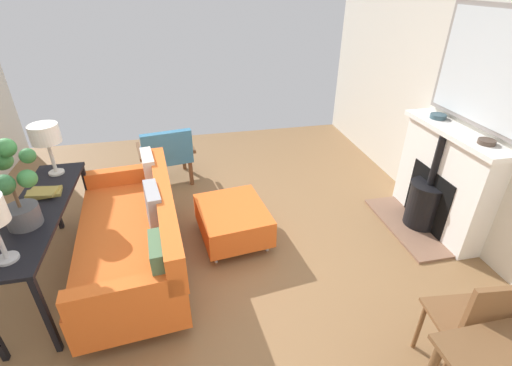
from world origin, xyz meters
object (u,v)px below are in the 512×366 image
Objects in this scene: console_table at (40,217)px; table_lamp_near_end at (45,136)px; mantel_bowl_near at (438,116)px; armchair_accent at (167,152)px; mantel_bowl_far at (487,142)px; potted_plant at (12,186)px; sofa at (136,236)px; ottoman at (233,220)px; fireplace at (438,186)px; dining_chair_near_fireplace at (476,323)px; book_stack at (43,193)px.

table_lamp_near_end is at bearing -90.00° from console_table.
mantel_bowl_near is 3.13m from armchair_accent.
mantel_bowl_far is 0.22× the size of potted_plant.
mantel_bowl_near is 3.20m from sofa.
mantel_bowl_near is 2.35m from ottoman.
fireplace is 8.01× the size of mantel_bowl_near.
ottoman is (-0.91, -0.23, -0.12)m from sofa.
fireplace is 0.73m from mantel_bowl_far.
sofa reaches higher than ottoman.
console_table is at bearing -4.79° from mantel_bowl_far.
table_lamp_near_end is 0.53× the size of dining_chair_near_fireplace.
armchair_accent is at bearing -136.24° from table_lamp_near_end.
potted_plant is (3.76, 0.24, 0.58)m from fireplace.
sofa is 0.85m from book_stack.
dining_chair_near_fireplace is (-1.87, 3.12, 0.10)m from armchair_accent.
ottoman is (2.17, -0.56, -0.90)m from mantel_bowl_far.
ottoman is at bearing 2.80° from mantel_bowl_near.
potted_plant is at bearing 8.34° from mantel_bowl_near.
armchair_accent is at bearing -100.15° from sofa.
armchair_accent is 2.65× the size of book_stack.
table_lamp_near_end reaches higher than console_table.
armchair_accent reaches higher than console_table.
table_lamp_near_end is 0.83m from potted_plant.
ottoman is (2.13, -0.21, -0.26)m from fireplace.
dining_chair_near_fireplace is (-1.23, 1.80, 0.32)m from ottoman.
sofa is at bearing 0.42° from fireplace.
sofa is 2.46× the size of armchair_accent.
potted_plant is at bearing 87.70° from console_table.
fireplace is 1.36× the size of dining_chair_near_fireplace.
table_lamp_near_end is at bearing -90.59° from potted_plant.
table_lamp_near_end reaches higher than ottoman.
armchair_accent is (-0.28, -1.55, 0.10)m from sofa.
fireplace is at bearing -176.32° from potted_plant.
potted_plant is 2.21× the size of book_stack.
fireplace reaches higher than dining_chair_near_fireplace.
mantel_bowl_far is 0.19× the size of armchair_accent.
sofa is at bearing 139.27° from table_lamp_near_end.
mantel_bowl_near reaches higher than ottoman.
table_lamp_near_end reaches higher than book_stack.
mantel_bowl_far is 3.90m from table_lamp_near_end.
mantel_bowl_near is at bearing -116.19° from dining_chair_near_fireplace.
sofa is at bearing 6.24° from mantel_bowl_near.
book_stack is (0.00, -0.22, 0.11)m from console_table.
ottoman is 1.74× the size of table_lamp_near_end.
fireplace is 0.66× the size of sofa.
ottoman is at bearing 115.80° from armchair_accent.
potted_plant is at bearing -25.36° from dining_chair_near_fireplace.
ottoman is 1.89m from potted_plant.
potted_plant reaches higher than mantel_bowl_far.
table_lamp_near_end is (0.70, -0.61, 0.78)m from sofa.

